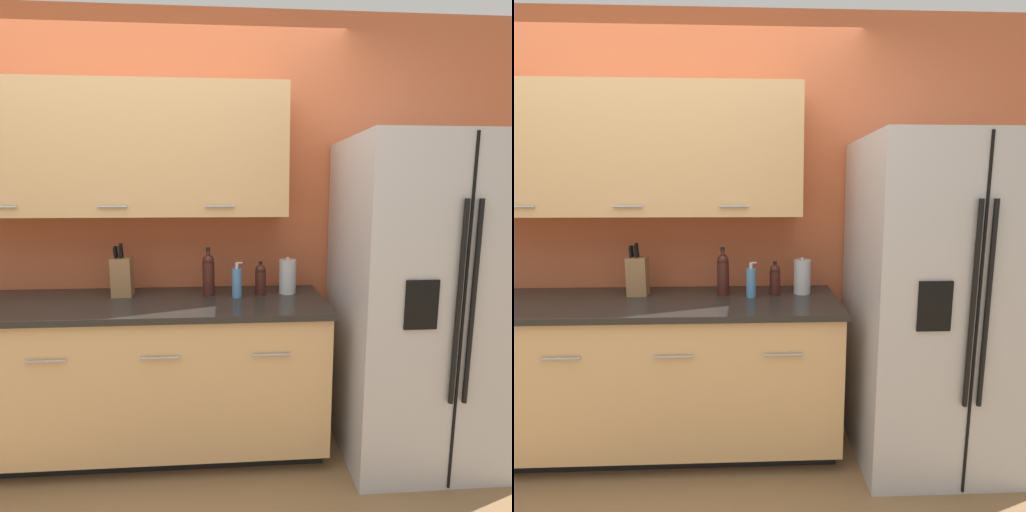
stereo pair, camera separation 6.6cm
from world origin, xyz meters
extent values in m
cube|color=#BC5B38|center=(0.00, 1.05, 1.30)|extent=(10.00, 0.05, 2.60)
cube|color=tan|center=(-0.11, 0.86, 1.75)|extent=(1.94, 0.32, 0.74)
cylinder|color=#99999E|center=(-0.69, 0.69, 1.44)|extent=(0.16, 0.01, 0.01)
cylinder|color=#99999E|center=(-0.11, 0.69, 1.44)|extent=(0.16, 0.01, 0.01)
cylinder|color=#99999E|center=(0.47, 0.69, 1.44)|extent=(0.16, 0.01, 0.01)
cube|color=black|center=(-0.11, 0.74, 0.04)|extent=(2.29, 0.54, 0.09)
cube|color=tan|center=(-0.11, 0.70, 0.48)|extent=(2.33, 0.62, 0.78)
cube|color=black|center=(-0.11, 0.69, 0.89)|extent=(2.35, 0.64, 0.03)
cylinder|color=#99999E|center=(-0.39, 0.38, 0.70)|extent=(0.20, 0.01, 0.01)
cylinder|color=#99999E|center=(0.17, 0.38, 0.70)|extent=(0.20, 0.01, 0.01)
cylinder|color=#99999E|center=(0.73, 0.38, 0.70)|extent=(0.20, 0.01, 0.01)
cube|color=#B2B2B5|center=(1.63, 0.62, 0.91)|extent=(0.93, 0.79, 1.81)
cube|color=black|center=(1.63, 0.22, 0.91)|extent=(0.01, 0.01, 1.77)
cylinder|color=black|center=(1.60, 0.21, 1.00)|extent=(0.02, 0.02, 1.00)
cylinder|color=black|center=(1.67, 0.21, 1.00)|extent=(0.02, 0.02, 1.00)
cube|color=black|center=(1.43, 0.22, 1.00)|extent=(0.16, 0.01, 0.24)
cube|color=olive|center=(-0.11, 0.81, 1.02)|extent=(0.12, 0.09, 0.23)
cylinder|color=black|center=(-0.14, 0.82, 1.17)|extent=(0.02, 0.04, 0.07)
cylinder|color=black|center=(-0.14, 0.79, 1.17)|extent=(0.02, 0.03, 0.06)
cylinder|color=black|center=(-0.11, 0.82, 1.18)|extent=(0.02, 0.04, 0.09)
cylinder|color=black|center=(-0.11, 0.79, 1.18)|extent=(0.02, 0.03, 0.08)
cylinder|color=#3D1914|center=(0.40, 0.80, 1.01)|extent=(0.07, 0.07, 0.20)
sphere|color=#3D1914|center=(0.40, 0.80, 1.12)|extent=(0.07, 0.07, 0.07)
cylinder|color=#3D1914|center=(0.40, 0.80, 1.15)|extent=(0.02, 0.02, 0.07)
cylinder|color=black|center=(0.40, 0.80, 1.19)|extent=(0.03, 0.03, 0.02)
cylinder|color=#4C7FB2|center=(0.57, 0.74, 0.99)|extent=(0.06, 0.06, 0.17)
cylinder|color=#B2B2B5|center=(0.57, 0.74, 1.10)|extent=(0.02, 0.02, 0.04)
cylinder|color=#B2B2B5|center=(0.58, 0.74, 1.11)|extent=(0.03, 0.01, 0.01)
cylinder|color=#3D1914|center=(0.71, 0.80, 0.98)|extent=(0.07, 0.07, 0.14)
sphere|color=#3D1914|center=(0.71, 0.80, 1.06)|extent=(0.06, 0.06, 0.06)
cylinder|color=#3D1914|center=(0.71, 0.80, 1.07)|extent=(0.02, 0.02, 0.05)
cylinder|color=black|center=(0.71, 0.80, 1.10)|extent=(0.02, 0.02, 0.01)
cylinder|color=#B7B7BA|center=(0.88, 0.81, 1.01)|extent=(0.10, 0.10, 0.19)
cylinder|color=#B7B7BA|center=(0.88, 0.81, 1.11)|extent=(0.11, 0.11, 0.01)
sphere|color=#B7B7BA|center=(0.88, 0.81, 1.12)|extent=(0.02, 0.02, 0.02)
camera|label=1|loc=(0.52, -1.54, 1.53)|focal=28.00mm
camera|label=2|loc=(0.58, -1.54, 1.53)|focal=28.00mm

